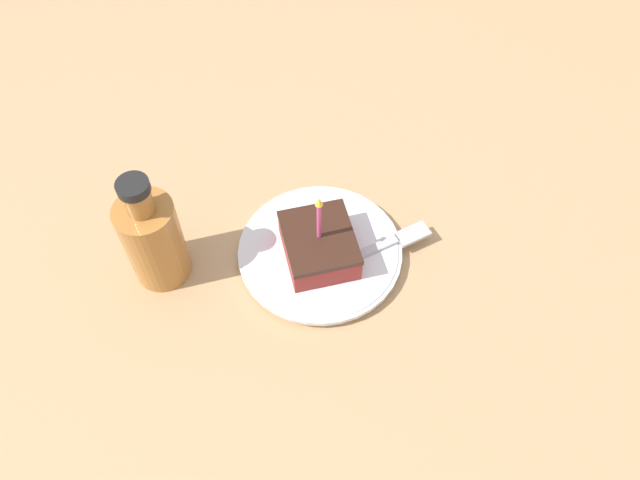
# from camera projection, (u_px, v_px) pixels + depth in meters

# --- Properties ---
(ground_plane) EXTENTS (2.40, 2.40, 0.04)m
(ground_plane) POSITION_uv_depth(u_px,v_px,m) (327.00, 268.00, 0.84)
(ground_plane) COLOR tan
(ground_plane) RESTS_ON ground
(plate) EXTENTS (0.21, 0.21, 0.02)m
(plate) POSITION_uv_depth(u_px,v_px,m) (320.00, 252.00, 0.82)
(plate) COLOR silver
(plate) RESTS_ON ground_plane
(cake_slice) EXTENTS (0.09, 0.10, 0.12)m
(cake_slice) POSITION_uv_depth(u_px,v_px,m) (319.00, 245.00, 0.79)
(cake_slice) COLOR #99332D
(cake_slice) RESTS_ON plate
(fork) EXTENTS (0.19, 0.06, 0.00)m
(fork) POSITION_uv_depth(u_px,v_px,m) (373.00, 249.00, 0.81)
(fork) COLOR #B2B2B7
(fork) RESTS_ON plate
(bottle) EXTENTS (0.07, 0.07, 0.17)m
(bottle) POSITION_uv_depth(u_px,v_px,m) (153.00, 238.00, 0.76)
(bottle) COLOR #B27233
(bottle) RESTS_ON ground_plane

